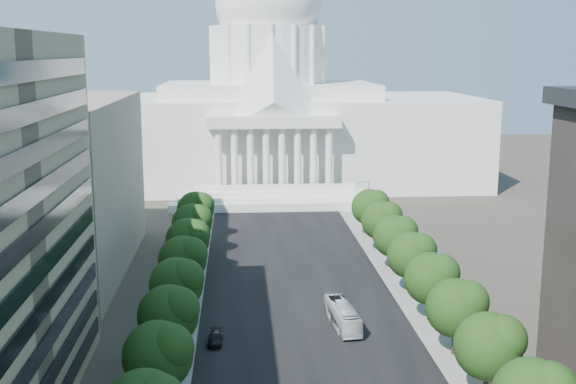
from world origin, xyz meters
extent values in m
cube|color=black|center=(0.00, 90.00, 0.00)|extent=(30.00, 260.00, 0.01)
cube|color=gray|center=(-19.00, 90.00, 0.00)|extent=(8.00, 260.00, 0.02)
cube|color=gray|center=(19.00, 90.00, 0.00)|extent=(8.00, 260.00, 0.02)
cube|color=white|center=(0.00, 185.00, 12.50)|extent=(120.00, 50.00, 25.00)
cube|color=white|center=(0.00, 185.00, 27.00)|extent=(60.00, 40.00, 4.00)
cube|color=white|center=(0.00, 158.00, 20.50)|extent=(34.00, 8.00, 3.00)
cylinder|color=white|center=(0.00, 185.00, 37.00)|extent=(32.00, 32.00, 16.00)
ellipsoid|color=white|center=(0.00, 185.00, 51.00)|extent=(30.00, 30.00, 27.60)
cube|color=gray|center=(-48.00, 100.00, 15.00)|extent=(38.00, 52.00, 30.00)
sphere|color=black|center=(-18.00, 48.00, 6.17)|extent=(7.60, 7.60, 7.60)
sphere|color=black|center=(-16.67, 47.24, 7.31)|extent=(5.32, 5.32, 5.32)
cylinder|color=#33261C|center=(-18.00, 60.00, 1.47)|extent=(0.56, 0.56, 2.94)
sphere|color=black|center=(-18.00, 60.00, 6.17)|extent=(7.60, 7.60, 7.60)
sphere|color=black|center=(-16.67, 59.24, 7.31)|extent=(5.32, 5.32, 5.32)
cylinder|color=#33261C|center=(-18.00, 72.00, 1.47)|extent=(0.56, 0.56, 2.94)
sphere|color=black|center=(-18.00, 72.00, 6.17)|extent=(7.60, 7.60, 7.60)
sphere|color=black|center=(-16.67, 71.24, 7.31)|extent=(5.32, 5.32, 5.32)
cylinder|color=#33261C|center=(-18.00, 84.00, 1.47)|extent=(0.56, 0.56, 2.94)
sphere|color=black|center=(-18.00, 84.00, 6.17)|extent=(7.60, 7.60, 7.60)
sphere|color=black|center=(-16.67, 83.24, 7.31)|extent=(5.32, 5.32, 5.32)
cylinder|color=#33261C|center=(-18.00, 96.00, 1.47)|extent=(0.56, 0.56, 2.94)
sphere|color=black|center=(-18.00, 96.00, 6.17)|extent=(7.60, 7.60, 7.60)
sphere|color=black|center=(-16.67, 95.24, 7.31)|extent=(5.32, 5.32, 5.32)
cylinder|color=#33261C|center=(-18.00, 108.00, 1.47)|extent=(0.56, 0.56, 2.94)
sphere|color=black|center=(-18.00, 108.00, 6.17)|extent=(7.60, 7.60, 7.60)
sphere|color=black|center=(-16.67, 107.24, 7.31)|extent=(5.32, 5.32, 5.32)
cylinder|color=#33261C|center=(-18.00, 120.00, 1.47)|extent=(0.56, 0.56, 2.94)
sphere|color=black|center=(-18.00, 120.00, 6.17)|extent=(7.60, 7.60, 7.60)
sphere|color=black|center=(-16.67, 119.24, 7.31)|extent=(5.32, 5.32, 5.32)
sphere|color=black|center=(18.00, 48.00, 6.17)|extent=(7.60, 7.60, 7.60)
sphere|color=black|center=(19.33, 47.24, 7.31)|extent=(5.32, 5.32, 5.32)
cylinder|color=#33261C|center=(18.00, 60.00, 1.47)|extent=(0.56, 0.56, 2.94)
sphere|color=black|center=(18.00, 60.00, 6.17)|extent=(7.60, 7.60, 7.60)
sphere|color=black|center=(19.33, 59.24, 7.31)|extent=(5.32, 5.32, 5.32)
cylinder|color=#33261C|center=(18.00, 72.00, 1.47)|extent=(0.56, 0.56, 2.94)
sphere|color=black|center=(18.00, 72.00, 6.17)|extent=(7.60, 7.60, 7.60)
sphere|color=black|center=(19.33, 71.24, 7.31)|extent=(5.32, 5.32, 5.32)
cylinder|color=#33261C|center=(18.00, 84.00, 1.47)|extent=(0.56, 0.56, 2.94)
sphere|color=black|center=(18.00, 84.00, 6.17)|extent=(7.60, 7.60, 7.60)
sphere|color=black|center=(19.33, 83.24, 7.31)|extent=(5.32, 5.32, 5.32)
cylinder|color=#33261C|center=(18.00, 96.00, 1.47)|extent=(0.56, 0.56, 2.94)
sphere|color=black|center=(18.00, 96.00, 6.17)|extent=(7.60, 7.60, 7.60)
sphere|color=black|center=(19.33, 95.24, 7.31)|extent=(5.32, 5.32, 5.32)
cylinder|color=#33261C|center=(18.00, 108.00, 1.47)|extent=(0.56, 0.56, 2.94)
sphere|color=black|center=(18.00, 108.00, 6.17)|extent=(7.60, 7.60, 7.60)
sphere|color=black|center=(19.33, 107.24, 7.31)|extent=(5.32, 5.32, 5.32)
cylinder|color=#33261C|center=(18.00, 120.00, 1.47)|extent=(0.56, 0.56, 2.94)
sphere|color=black|center=(18.00, 120.00, 6.17)|extent=(7.60, 7.60, 7.60)
sphere|color=black|center=(19.33, 119.24, 7.31)|extent=(5.32, 5.32, 5.32)
cylinder|color=gray|center=(19.30, 35.00, 8.80)|extent=(2.40, 0.14, 0.14)
sphere|color=gray|center=(18.20, 35.00, 8.70)|extent=(0.44, 0.44, 0.44)
cylinder|color=gray|center=(20.50, 60.00, 4.50)|extent=(0.18, 0.18, 9.00)
cylinder|color=gray|center=(19.30, 60.00, 8.80)|extent=(2.40, 0.14, 0.14)
sphere|color=gray|center=(18.20, 60.00, 8.70)|extent=(0.44, 0.44, 0.44)
cylinder|color=gray|center=(20.50, 85.00, 4.50)|extent=(0.18, 0.18, 9.00)
cylinder|color=gray|center=(19.30, 85.00, 8.80)|extent=(2.40, 0.14, 0.14)
sphere|color=gray|center=(18.20, 85.00, 8.70)|extent=(0.44, 0.44, 0.44)
cylinder|color=gray|center=(20.50, 110.00, 4.50)|extent=(0.18, 0.18, 9.00)
cylinder|color=gray|center=(19.30, 110.00, 8.80)|extent=(2.40, 0.14, 0.14)
sphere|color=gray|center=(18.20, 110.00, 8.70)|extent=(0.44, 0.44, 0.44)
cylinder|color=gray|center=(20.50, 135.00, 4.50)|extent=(0.18, 0.18, 9.00)
cylinder|color=gray|center=(19.30, 135.00, 8.80)|extent=(2.40, 0.14, 0.14)
sphere|color=gray|center=(18.20, 135.00, 8.70)|extent=(0.44, 0.44, 0.44)
imported|color=black|center=(-12.51, 65.45, 0.67)|extent=(2.03, 4.69, 1.34)
imported|color=silver|center=(5.18, 70.30, 1.63)|extent=(3.89, 11.91, 3.26)
camera|label=1|loc=(-9.19, -24.81, 38.09)|focal=45.00mm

